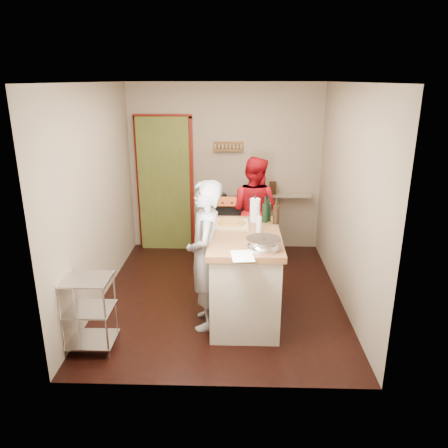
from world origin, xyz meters
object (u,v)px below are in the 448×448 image
(stove, at_px, (228,226))
(person_red, at_px, (253,210))
(wire_shelving, at_px, (89,310))
(person_stripe, at_px, (205,256))
(island, at_px, (245,274))

(stove, bearing_deg, person_red, -34.38)
(wire_shelving, distance_m, person_red, 2.94)
(wire_shelving, distance_m, person_stripe, 1.30)
(stove, height_order, person_stripe, person_stripe)
(stove, height_order, wire_shelving, stove)
(person_stripe, xyz_separation_m, person_red, (0.58, 1.85, -0.03))
(stove, bearing_deg, wire_shelving, -116.85)
(stove, distance_m, person_red, 0.58)
(person_red, bearing_deg, wire_shelving, 80.59)
(stove, relative_size, person_red, 0.63)
(wire_shelving, bearing_deg, person_red, 53.96)
(stove, distance_m, wire_shelving, 2.94)
(island, xyz_separation_m, person_stripe, (-0.43, -0.21, 0.30))
(wire_shelving, distance_m, island, 1.73)
(stove, xyz_separation_m, wire_shelving, (-1.33, -2.62, -0.01))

